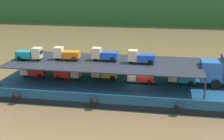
% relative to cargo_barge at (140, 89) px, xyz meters
% --- Properties ---
extents(ground_plane, '(400.00, 400.00, 0.00)m').
position_rel_cargo_barge_xyz_m(ground_plane, '(0.00, 0.03, -0.75)').
color(ground_plane, brown).
extents(cargo_barge, '(29.18, 9.04, 1.50)m').
position_rel_cargo_barge_xyz_m(cargo_barge, '(0.00, 0.00, 0.00)').
color(cargo_barge, navy).
rests_on(cargo_barge, ground).
extents(cargo_rack, '(19.98, 7.68, 2.00)m').
position_rel_cargo_barge_xyz_m(cargo_rack, '(-3.80, 0.03, 2.69)').
color(cargo_rack, '#232833').
rests_on(cargo_rack, cargo_barge).
extents(mini_truck_lower_stern, '(2.77, 1.25, 1.38)m').
position_rel_cargo_barge_xyz_m(mini_truck_lower_stern, '(-11.76, -0.05, 1.44)').
color(mini_truck_lower_stern, red).
rests_on(mini_truck_lower_stern, cargo_barge).
extents(mini_truck_lower_aft, '(2.75, 1.22, 1.38)m').
position_rel_cargo_barge_xyz_m(mini_truck_lower_aft, '(-7.71, -0.11, 1.44)').
color(mini_truck_lower_aft, red).
rests_on(mini_truck_lower_aft, cargo_barge).
extents(mini_truck_lower_mid, '(2.79, 1.28, 1.38)m').
position_rel_cargo_barge_xyz_m(mini_truck_lower_mid, '(-3.93, 0.57, 1.44)').
color(mini_truck_lower_mid, gold).
rests_on(mini_truck_lower_mid, cargo_barge).
extents(mini_truck_lower_fore, '(2.75, 1.21, 1.38)m').
position_rel_cargo_barge_xyz_m(mini_truck_lower_fore, '(0.03, -0.17, 1.44)').
color(mini_truck_lower_fore, red).
rests_on(mini_truck_lower_fore, cargo_barge).
extents(mini_truck_lower_bow, '(2.78, 1.27, 1.38)m').
position_rel_cargo_barge_xyz_m(mini_truck_lower_bow, '(4.15, 0.40, 1.44)').
color(mini_truck_lower_bow, teal).
rests_on(mini_truck_lower_bow, cargo_barge).
extents(mini_truck_upper_stern, '(2.77, 1.25, 1.38)m').
position_rel_cargo_barge_xyz_m(mini_truck_upper_stern, '(-11.74, -0.54, 3.44)').
color(mini_truck_upper_stern, teal).
rests_on(mini_truck_upper_stern, cargo_rack).
extents(mini_truck_upper_mid, '(2.78, 1.27, 1.38)m').
position_rel_cargo_barge_xyz_m(mini_truck_upper_mid, '(-7.94, 0.21, 3.44)').
color(mini_truck_upper_mid, orange).
rests_on(mini_truck_upper_mid, cargo_rack).
extents(mini_truck_upper_fore, '(2.75, 1.21, 1.38)m').
position_rel_cargo_barge_xyz_m(mini_truck_upper_fore, '(-3.88, 0.62, 3.44)').
color(mini_truck_upper_fore, '#1E47B7').
rests_on(mini_truck_upper_fore, cargo_rack).
extents(mini_truck_upper_bow, '(2.77, 1.26, 1.38)m').
position_rel_cargo_barge_xyz_m(mini_truck_upper_bow, '(0.02, 0.14, 3.44)').
color(mini_truck_upper_bow, '#1E47B7').
rests_on(mini_truck_upper_bow, cargo_rack).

